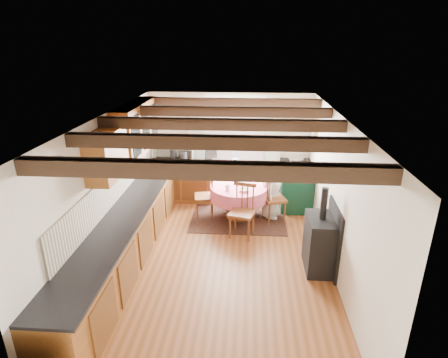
# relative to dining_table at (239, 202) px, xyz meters

# --- Properties ---
(floor) EXTENTS (3.60, 5.50, 0.00)m
(floor) POSITION_rel_dining_table_xyz_m (-0.24, -1.59, -0.35)
(floor) COLOR brown
(floor) RESTS_ON ground
(ceiling) EXTENTS (3.60, 5.50, 0.00)m
(ceiling) POSITION_rel_dining_table_xyz_m (-0.24, -1.59, 2.05)
(ceiling) COLOR white
(ceiling) RESTS_ON ground
(wall_back) EXTENTS (3.60, 0.00, 2.40)m
(wall_back) POSITION_rel_dining_table_xyz_m (-0.24, 1.16, 0.85)
(wall_back) COLOR silver
(wall_back) RESTS_ON ground
(wall_front) EXTENTS (3.60, 0.00, 2.40)m
(wall_front) POSITION_rel_dining_table_xyz_m (-0.24, -4.34, 0.85)
(wall_front) COLOR silver
(wall_front) RESTS_ON ground
(wall_left) EXTENTS (0.00, 5.50, 2.40)m
(wall_left) POSITION_rel_dining_table_xyz_m (-2.04, -1.59, 0.85)
(wall_left) COLOR silver
(wall_left) RESTS_ON ground
(wall_right) EXTENTS (0.00, 5.50, 2.40)m
(wall_right) POSITION_rel_dining_table_xyz_m (1.56, -1.59, 0.85)
(wall_right) COLOR silver
(wall_right) RESTS_ON ground
(beam_a) EXTENTS (3.60, 0.16, 0.16)m
(beam_a) POSITION_rel_dining_table_xyz_m (-0.24, -3.59, 1.96)
(beam_a) COLOR #392518
(beam_a) RESTS_ON ceiling
(beam_b) EXTENTS (3.60, 0.16, 0.16)m
(beam_b) POSITION_rel_dining_table_xyz_m (-0.24, -2.59, 1.96)
(beam_b) COLOR #392518
(beam_b) RESTS_ON ceiling
(beam_c) EXTENTS (3.60, 0.16, 0.16)m
(beam_c) POSITION_rel_dining_table_xyz_m (-0.24, -1.59, 1.96)
(beam_c) COLOR #392518
(beam_c) RESTS_ON ceiling
(beam_d) EXTENTS (3.60, 0.16, 0.16)m
(beam_d) POSITION_rel_dining_table_xyz_m (-0.24, -0.59, 1.96)
(beam_d) COLOR #392518
(beam_d) RESTS_ON ceiling
(beam_e) EXTENTS (3.60, 0.16, 0.16)m
(beam_e) POSITION_rel_dining_table_xyz_m (-0.24, 0.41, 1.96)
(beam_e) COLOR #392518
(beam_e) RESTS_ON ceiling
(splash_left) EXTENTS (0.02, 4.50, 0.55)m
(splash_left) POSITION_rel_dining_table_xyz_m (-2.02, -1.29, 0.85)
(splash_left) COLOR beige
(splash_left) RESTS_ON wall_left
(splash_back) EXTENTS (1.40, 0.02, 0.55)m
(splash_back) POSITION_rel_dining_table_xyz_m (-1.24, 1.14, 0.85)
(splash_back) COLOR beige
(splash_back) RESTS_ON wall_back
(base_cabinet_left) EXTENTS (0.60, 5.30, 0.88)m
(base_cabinet_left) POSITION_rel_dining_table_xyz_m (-1.74, -1.59, 0.09)
(base_cabinet_left) COLOR #A1531F
(base_cabinet_left) RESTS_ON floor
(base_cabinet_back) EXTENTS (1.30, 0.60, 0.88)m
(base_cabinet_back) POSITION_rel_dining_table_xyz_m (-1.29, 0.86, 0.09)
(base_cabinet_back) COLOR #A1531F
(base_cabinet_back) RESTS_ON floor
(worktop_left) EXTENTS (0.64, 5.30, 0.04)m
(worktop_left) POSITION_rel_dining_table_xyz_m (-1.72, -1.59, 0.55)
(worktop_left) COLOR black
(worktop_left) RESTS_ON base_cabinet_left
(worktop_back) EXTENTS (1.30, 0.64, 0.04)m
(worktop_back) POSITION_rel_dining_table_xyz_m (-1.29, 0.84, 0.55)
(worktop_back) COLOR black
(worktop_back) RESTS_ON base_cabinet_back
(wall_cabinet_glass) EXTENTS (0.34, 1.80, 0.90)m
(wall_cabinet_glass) POSITION_rel_dining_table_xyz_m (-1.87, -0.39, 1.60)
(wall_cabinet_glass) COLOR #A1531F
(wall_cabinet_glass) RESTS_ON wall_left
(wall_cabinet_solid) EXTENTS (0.34, 0.90, 0.70)m
(wall_cabinet_solid) POSITION_rel_dining_table_xyz_m (-1.87, -1.89, 1.55)
(wall_cabinet_solid) COLOR #A1531F
(wall_cabinet_solid) RESTS_ON wall_left
(window_frame) EXTENTS (1.34, 0.03, 1.54)m
(window_frame) POSITION_rel_dining_table_xyz_m (-0.14, 1.14, 1.25)
(window_frame) COLOR white
(window_frame) RESTS_ON wall_back
(window_pane) EXTENTS (1.20, 0.01, 1.40)m
(window_pane) POSITION_rel_dining_table_xyz_m (-0.14, 1.15, 1.25)
(window_pane) COLOR white
(window_pane) RESTS_ON wall_back
(curtain_left) EXTENTS (0.35, 0.10, 2.10)m
(curtain_left) POSITION_rel_dining_table_xyz_m (-0.99, 1.06, 0.75)
(curtain_left) COLOR #A6C795
(curtain_left) RESTS_ON wall_back
(curtain_right) EXTENTS (0.35, 0.10, 2.10)m
(curtain_right) POSITION_rel_dining_table_xyz_m (0.71, 1.06, 0.75)
(curtain_right) COLOR #A6C795
(curtain_right) RESTS_ON wall_back
(curtain_rod) EXTENTS (2.00, 0.03, 0.03)m
(curtain_rod) POSITION_rel_dining_table_xyz_m (-0.14, 1.06, 1.85)
(curtain_rod) COLOR black
(curtain_rod) RESTS_ON wall_back
(wall_picture) EXTENTS (0.04, 0.50, 0.60)m
(wall_picture) POSITION_rel_dining_table_xyz_m (1.53, 0.71, 1.35)
(wall_picture) COLOR gold
(wall_picture) RESTS_ON wall_right
(wall_plate) EXTENTS (0.30, 0.02, 0.30)m
(wall_plate) POSITION_rel_dining_table_xyz_m (0.81, 1.13, 1.35)
(wall_plate) COLOR silver
(wall_plate) RESTS_ON wall_back
(rug) EXTENTS (1.92, 1.49, 0.01)m
(rug) POSITION_rel_dining_table_xyz_m (0.00, 0.00, -0.34)
(rug) COLOR black
(rug) RESTS_ON floor
(dining_table) EXTENTS (1.16, 1.16, 0.70)m
(dining_table) POSITION_rel_dining_table_xyz_m (0.00, 0.00, 0.00)
(dining_table) COLOR pink
(dining_table) RESTS_ON floor
(chair_near) EXTENTS (0.54, 0.56, 1.02)m
(chair_near) POSITION_rel_dining_table_xyz_m (0.09, -0.76, 0.16)
(chair_near) COLOR maroon
(chair_near) RESTS_ON floor
(chair_left) EXTENTS (0.48, 0.47, 0.95)m
(chair_left) POSITION_rel_dining_table_xyz_m (-0.71, 0.02, 0.12)
(chair_left) COLOR maroon
(chair_left) RESTS_ON floor
(chair_right) EXTENTS (0.57, 0.55, 1.01)m
(chair_right) POSITION_rel_dining_table_xyz_m (0.72, -0.05, 0.15)
(chair_right) COLOR maroon
(chair_right) RESTS_ON floor
(aga_range) EXTENTS (0.69, 1.07, 0.98)m
(aga_range) POSITION_rel_dining_table_xyz_m (1.23, 0.69, 0.14)
(aga_range) COLOR #0C3623
(aga_range) RESTS_ON floor
(cast_iron_stove) EXTENTS (0.42, 0.70, 1.40)m
(cast_iron_stove) POSITION_rel_dining_table_xyz_m (1.34, -1.71, 0.35)
(cast_iron_stove) COLOR black
(cast_iron_stove) RESTS_ON floor
(child_far) EXTENTS (0.46, 0.37, 1.08)m
(child_far) POSITION_rel_dining_table_xyz_m (-0.11, 0.69, 0.19)
(child_far) COLOR #303551
(child_far) RESTS_ON floor
(child_right) EXTENTS (0.54, 0.67, 1.21)m
(child_right) POSITION_rel_dining_table_xyz_m (0.68, 0.09, 0.25)
(child_right) COLOR silver
(child_right) RESTS_ON floor
(bowl_a) EXTENTS (0.28, 0.28, 0.05)m
(bowl_a) POSITION_rel_dining_table_xyz_m (0.11, -0.26, 0.38)
(bowl_a) COLOR silver
(bowl_a) RESTS_ON dining_table
(bowl_b) EXTENTS (0.25, 0.25, 0.06)m
(bowl_b) POSITION_rel_dining_table_xyz_m (0.02, 0.16, 0.38)
(bowl_b) COLOR silver
(bowl_b) RESTS_ON dining_table
(cup) EXTENTS (0.13, 0.13, 0.10)m
(cup) POSITION_rel_dining_table_xyz_m (-0.21, -0.22, 0.40)
(cup) COLOR silver
(cup) RESTS_ON dining_table
(canister_tall) EXTENTS (0.15, 0.15, 0.26)m
(canister_tall) POSITION_rel_dining_table_xyz_m (-1.50, 0.90, 0.70)
(canister_tall) COLOR #262628
(canister_tall) RESTS_ON worktop_back
(canister_wide) EXTENTS (0.19, 0.19, 0.21)m
(canister_wide) POSITION_rel_dining_table_xyz_m (-1.28, 0.86, 0.68)
(canister_wide) COLOR #262628
(canister_wide) RESTS_ON worktop_back
(canister_slim) EXTENTS (0.11, 0.11, 0.29)m
(canister_slim) POSITION_rel_dining_table_xyz_m (-1.08, 0.74, 0.72)
(canister_slim) COLOR #262628
(canister_slim) RESTS_ON worktop_back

